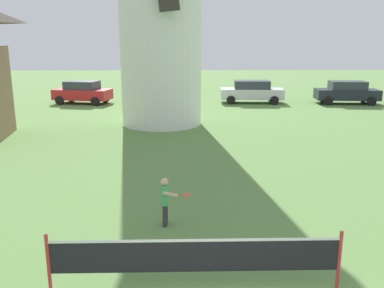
{
  "coord_description": "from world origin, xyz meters",
  "views": [
    {
      "loc": [
        -0.55,
        -4.13,
        4.11
      ],
      "look_at": [
        -0.34,
        3.97,
        2.1
      ],
      "focal_mm": 38.17,
      "sensor_mm": 36.0,
      "label": 1
    }
  ],
  "objects_px": {
    "parked_car_cream": "(163,92)",
    "tennis_net": "(195,256)",
    "parked_car_red": "(82,92)",
    "player_far": "(166,199)",
    "parked_car_silver": "(252,91)",
    "parked_car_black": "(347,92)"
  },
  "relations": [
    {
      "from": "tennis_net",
      "to": "parked_car_cream",
      "type": "height_order",
      "value": "parked_car_cream"
    },
    {
      "from": "parked_car_red",
      "to": "parked_car_cream",
      "type": "distance_m",
      "value": 5.59
    },
    {
      "from": "parked_car_red",
      "to": "parked_car_black",
      "type": "bearing_deg",
      "value": -1.64
    },
    {
      "from": "parked_car_silver",
      "to": "parked_car_black",
      "type": "relative_size",
      "value": 1.03
    },
    {
      "from": "player_far",
      "to": "parked_car_silver",
      "type": "distance_m",
      "value": 20.52
    },
    {
      "from": "tennis_net",
      "to": "parked_car_red",
      "type": "distance_m",
      "value": 23.49
    },
    {
      "from": "player_far",
      "to": "parked_car_red",
      "type": "xyz_separation_m",
      "value": [
        -6.52,
        19.76,
        0.15
      ]
    },
    {
      "from": "player_far",
      "to": "parked_car_red",
      "type": "distance_m",
      "value": 20.8
    },
    {
      "from": "parked_car_red",
      "to": "parked_car_cream",
      "type": "xyz_separation_m",
      "value": [
        5.59,
        -0.2,
        0.0
      ]
    },
    {
      "from": "player_far",
      "to": "parked_car_red",
      "type": "height_order",
      "value": "parked_car_red"
    },
    {
      "from": "parked_car_black",
      "to": "parked_car_silver",
      "type": "bearing_deg",
      "value": 174.81
    },
    {
      "from": "player_far",
      "to": "parked_car_cream",
      "type": "bearing_deg",
      "value": 92.72
    },
    {
      "from": "parked_car_red",
      "to": "parked_car_black",
      "type": "relative_size",
      "value": 0.95
    },
    {
      "from": "tennis_net",
      "to": "parked_car_red",
      "type": "height_order",
      "value": "parked_car_red"
    },
    {
      "from": "parked_car_cream",
      "to": "parked_car_silver",
      "type": "bearing_deg",
      "value": 2.45
    },
    {
      "from": "player_far",
      "to": "parked_car_cream",
      "type": "height_order",
      "value": "parked_car_cream"
    },
    {
      "from": "parked_car_cream",
      "to": "parked_car_black",
      "type": "xyz_separation_m",
      "value": [
        12.75,
        -0.33,
        0.0
      ]
    },
    {
      "from": "tennis_net",
      "to": "parked_car_silver",
      "type": "height_order",
      "value": "parked_car_silver"
    },
    {
      "from": "parked_car_black",
      "to": "parked_car_red",
      "type": "bearing_deg",
      "value": 178.36
    },
    {
      "from": "parked_car_silver",
      "to": "parked_car_cream",
      "type": "bearing_deg",
      "value": -177.55
    },
    {
      "from": "parked_car_cream",
      "to": "tennis_net",
      "type": "bearing_deg",
      "value": -86.12
    },
    {
      "from": "parked_car_silver",
      "to": "parked_car_black",
      "type": "bearing_deg",
      "value": -5.19
    }
  ]
}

